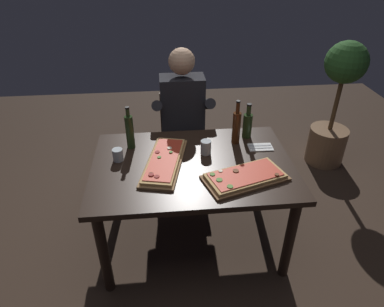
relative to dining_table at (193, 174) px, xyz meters
The scene contains 13 objects.
ground_plane 0.64m from the dining_table, ahead, with size 6.40×6.40×0.00m, color #38281E.
dining_table is the anchor object (origin of this frame).
pizza_rectangular_front 0.40m from the dining_table, 33.94° to the right, with size 0.59×0.42×0.05m.
pizza_rectangular_left 0.23m from the dining_table, behind, with size 0.37×0.65×0.05m.
wine_bottle_dark 0.56m from the dining_table, 149.13° to the left, with size 0.06×0.06×0.33m.
oil_bottle_amber 0.61m from the dining_table, 36.03° to the left, with size 0.07×0.07×0.28m.
vinegar_bottle_green 0.50m from the dining_table, 35.71° to the left, with size 0.06×0.06×0.35m.
tumbler_near_camera 0.54m from the dining_table, 169.94° to the left, with size 0.07×0.07×0.09m.
tumbler_far_side 0.22m from the dining_table, 48.32° to the left, with size 0.08×0.08×0.10m.
napkin_cutlery_set 0.56m from the dining_table, 16.78° to the left, with size 0.18×0.11×0.01m.
diner_chair 0.87m from the dining_table, 90.87° to the left, with size 0.44×0.44×0.87m.
seated_diner 0.74m from the dining_table, 91.02° to the left, with size 0.53×0.41×1.33m.
potted_plant_corner 1.84m from the dining_table, 33.19° to the left, with size 0.39×0.39×1.29m.
Camera 1 is at (-0.20, -1.95, 2.07)m, focal length 31.73 mm.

